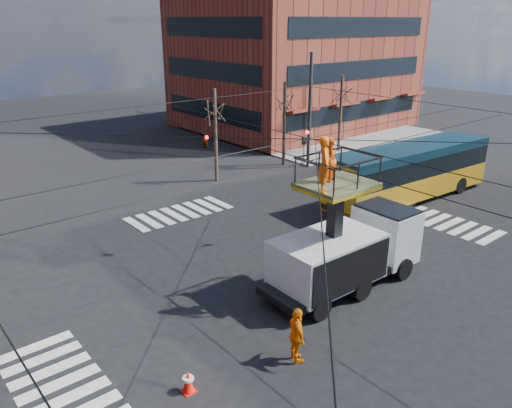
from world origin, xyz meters
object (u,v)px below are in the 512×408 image
(utility_truck, at_px, (348,238))
(worker_ground, at_px, (297,336))
(traffic_cone, at_px, (188,381))
(city_bus, at_px, (410,171))
(flagger, at_px, (363,201))

(utility_truck, xyz_separation_m, worker_ground, (-4.88, -2.26, -1.11))
(utility_truck, height_order, traffic_cone, utility_truck)
(utility_truck, relative_size, city_bus, 0.60)
(traffic_cone, bearing_deg, utility_truck, 8.86)
(worker_ground, xyz_separation_m, flagger, (11.30, 6.57, -0.07))
(city_bus, height_order, worker_ground, city_bus)
(city_bus, relative_size, flagger, 6.78)
(city_bus, xyz_separation_m, traffic_cone, (-18.90, -5.70, -1.37))
(flagger, bearing_deg, city_bus, 84.39)
(city_bus, distance_m, worker_ground, 16.97)
(utility_truck, distance_m, worker_ground, 5.49)
(worker_ground, bearing_deg, traffic_cone, 95.95)
(flagger, bearing_deg, worker_ground, -66.87)
(utility_truck, height_order, worker_ground, utility_truck)
(traffic_cone, xyz_separation_m, flagger, (14.62, 5.60, 0.51))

